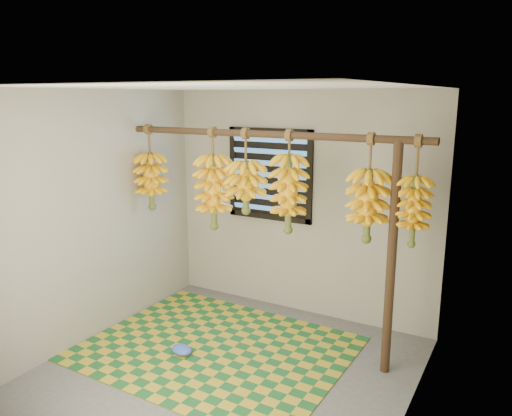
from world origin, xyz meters
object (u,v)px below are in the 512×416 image
Objects in this scene: banana_bunch_e at (368,205)px; banana_bunch_f at (414,211)px; banana_bunch_a at (151,181)px; plastic_bag at (182,350)px; banana_bunch_d at (289,194)px; banana_bunch_b at (214,192)px; woven_mat at (216,349)px; banana_bunch_c at (246,187)px; support_post at (391,261)px.

banana_bunch_e and banana_bunch_f have the same top height.
banana_bunch_a and banana_bunch_e have the same top height.
banana_bunch_d reaches higher than plastic_bag.
banana_bunch_e is 0.37m from banana_bunch_f.
plastic_bag is at bearing -85.09° from banana_bunch_b.
banana_bunch_f is at bearing 13.87° from woven_mat.
banana_bunch_d is (0.54, 0.41, 1.48)m from woven_mat.
woven_mat is 1.85m from banana_bunch_a.
banana_bunch_b is 1.07× the size of banana_bunch_d.
plastic_bag is (-0.21, -0.25, 0.05)m from woven_mat.
banana_bunch_c is (1.16, 0.00, 0.04)m from banana_bunch_a.
banana_bunch_c is at bearing 76.20° from woven_mat.
banana_bunch_a is 0.79m from banana_bunch_b.
banana_bunch_a is (-1.06, 0.41, 1.46)m from woven_mat.
banana_bunch_b is 0.37m from banana_bunch_c.
banana_bunch_c is 0.88× the size of banana_bunch_e.
support_post is 1.48m from banana_bunch_c.
banana_bunch_b is at bearing 0.00° from banana_bunch_a.
banana_bunch_f is (2.70, 0.00, -0.02)m from banana_bunch_a.
banana_bunch_d is at bearing 40.83° from plastic_bag.
plastic_bag is at bearing -159.07° from support_post.
plastic_bag is 0.24× the size of banana_bunch_e.
banana_bunch_a is (-0.85, 0.65, 1.41)m from plastic_bag.
banana_bunch_a and banana_bunch_f have the same top height.
banana_bunch_d is (0.81, 0.00, 0.06)m from banana_bunch_b.
banana_bunch_a is 2.33m from banana_bunch_e.
banana_bunch_c is at bearing 180.00° from banana_bunch_f.
banana_bunch_b is (-0.27, 0.41, 1.42)m from woven_mat.
banana_bunch_b reaches higher than plastic_bag.
banana_bunch_b is at bearing 123.30° from woven_mat.
support_post is 2.26× the size of banana_bunch_a.
plastic_bag is (-1.70, -0.65, -0.95)m from support_post.
banana_bunch_e is (1.17, -0.00, -0.05)m from banana_bunch_c.
banana_bunch_f is (1.10, 0.00, -0.03)m from banana_bunch_d.
banana_bunch_f is at bearing 0.00° from support_post.
banana_bunch_a reaches higher than woven_mat.
banana_bunch_b is 0.81m from banana_bunch_d.
support_post is at bearing 15.20° from woven_mat.
banana_bunch_e is 1.01× the size of banana_bunch_f.
woven_mat is 2.69× the size of banana_bunch_a.
support_post is at bearing 0.00° from banana_bunch_d.
banana_bunch_b is 1.10× the size of banana_bunch_e.
support_post is 0.47m from banana_bunch_f.
plastic_bag is at bearing -115.45° from banana_bunch_c.
banana_bunch_b and banana_bunch_d have the same top height.
banana_bunch_d is at bearing -0.00° from banana_bunch_c.
woven_mat is 1.62m from banana_bunch_d.
banana_bunch_f reaches higher than woven_mat.
banana_bunch_e is at bearing 0.00° from banana_bunch_a.
banana_bunch_f reaches higher than plastic_bag.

